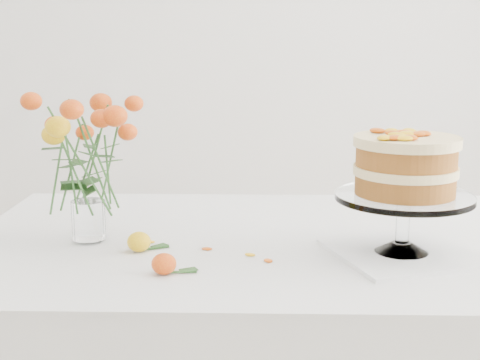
# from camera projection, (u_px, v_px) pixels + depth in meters

# --- Properties ---
(table) EXTENTS (1.43, 0.93, 0.76)m
(table) POSITION_uv_depth(u_px,v_px,m) (259.00, 269.00, 1.65)
(table) COLOR tan
(table) RESTS_ON ground
(napkin) EXTENTS (0.36, 0.36, 0.01)m
(napkin) POSITION_uv_depth(u_px,v_px,m) (401.00, 253.00, 1.50)
(napkin) COLOR white
(napkin) RESTS_ON table
(cake_stand) EXTENTS (0.30, 0.30, 0.27)m
(cake_stand) POSITION_uv_depth(u_px,v_px,m) (405.00, 172.00, 1.46)
(cake_stand) COLOR white
(cake_stand) RESTS_ON napkin
(rose_vase) EXTENTS (0.34, 0.34, 0.40)m
(rose_vase) POSITION_uv_depth(u_px,v_px,m) (85.00, 145.00, 1.56)
(rose_vase) COLOR white
(rose_vase) RESTS_ON table
(loose_rose_near) EXTENTS (0.09, 0.06, 0.05)m
(loose_rose_near) POSITION_uv_depth(u_px,v_px,m) (139.00, 242.00, 1.52)
(loose_rose_near) COLOR yellow
(loose_rose_near) RESTS_ON table
(loose_rose_far) EXTENTS (0.09, 0.05, 0.04)m
(loose_rose_far) POSITION_uv_depth(u_px,v_px,m) (164.00, 264.00, 1.38)
(loose_rose_far) COLOR red
(loose_rose_far) RESTS_ON table
(stray_petal_a) EXTENTS (0.03, 0.02, 0.00)m
(stray_petal_a) POSITION_uv_depth(u_px,v_px,m) (207.00, 249.00, 1.54)
(stray_petal_a) COLOR yellow
(stray_petal_a) RESTS_ON table
(stray_petal_b) EXTENTS (0.03, 0.02, 0.00)m
(stray_petal_b) POSITION_uv_depth(u_px,v_px,m) (250.00, 255.00, 1.50)
(stray_petal_b) COLOR yellow
(stray_petal_b) RESTS_ON table
(stray_petal_c) EXTENTS (0.03, 0.02, 0.00)m
(stray_petal_c) POSITION_uv_depth(u_px,v_px,m) (268.00, 261.00, 1.46)
(stray_petal_c) COLOR yellow
(stray_petal_c) RESTS_ON table
(stray_petal_d) EXTENTS (0.03, 0.02, 0.00)m
(stray_petal_d) POSITION_uv_depth(u_px,v_px,m) (150.00, 242.00, 1.59)
(stray_petal_d) COLOR yellow
(stray_petal_d) RESTS_ON table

